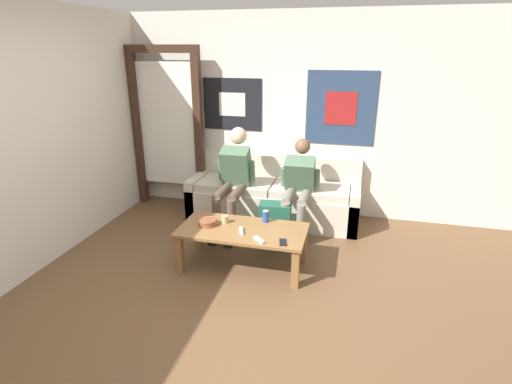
% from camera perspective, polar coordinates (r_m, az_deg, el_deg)
% --- Properties ---
extents(ground_plane, '(18.00, 18.00, 0.00)m').
position_cam_1_polar(ground_plane, '(3.56, -6.11, -16.73)').
color(ground_plane, brown).
extents(wall_back, '(10.00, 0.07, 2.55)m').
position_cam_1_polar(wall_back, '(5.28, 2.73, 10.79)').
color(wall_back, silver).
rests_on(wall_back, ground_plane).
extents(door_frame, '(1.00, 0.10, 2.15)m').
position_cam_1_polar(door_frame, '(5.56, -12.58, 10.00)').
color(door_frame, '#382319').
rests_on(door_frame, ground_plane).
extents(couch, '(2.16, 0.74, 0.77)m').
position_cam_1_polar(couch, '(5.17, 2.56, -0.87)').
color(couch, beige).
rests_on(couch, ground_plane).
extents(coffee_table, '(1.27, 0.63, 0.42)m').
position_cam_1_polar(coffee_table, '(4.02, -1.92, -6.10)').
color(coffee_table, olive).
rests_on(coffee_table, ground_plane).
extents(person_seated_adult, '(0.47, 0.91, 1.21)m').
position_cam_1_polar(person_seated_adult, '(4.81, -3.22, 2.32)').
color(person_seated_adult, brown).
rests_on(person_seated_adult, ground_plane).
extents(person_seated_teen, '(0.47, 0.86, 1.11)m').
position_cam_1_polar(person_seated_teen, '(4.66, 6.07, 0.99)').
color(person_seated_teen, gray).
rests_on(person_seated_teen, ground_plane).
extents(backpack, '(0.37, 0.27, 0.48)m').
position_cam_1_polar(backpack, '(4.55, 2.70, -4.63)').
color(backpack, '#1E5642').
rests_on(backpack, ground_plane).
extents(ceramic_bowl, '(0.19, 0.19, 0.06)m').
position_cam_1_polar(ceramic_bowl, '(4.08, -6.92, -4.25)').
color(ceramic_bowl, brown).
rests_on(ceramic_bowl, coffee_table).
extents(pillar_candle, '(0.07, 0.07, 0.09)m').
position_cam_1_polar(pillar_candle, '(4.12, -4.47, -3.91)').
color(pillar_candle, tan).
rests_on(pillar_candle, coffee_table).
extents(drink_can_blue, '(0.07, 0.07, 0.12)m').
position_cam_1_polar(drink_can_blue, '(4.12, 1.39, -3.49)').
color(drink_can_blue, '#28479E').
rests_on(drink_can_blue, coffee_table).
extents(game_controller_near_left, '(0.13, 0.12, 0.03)m').
position_cam_1_polar(game_controller_near_left, '(3.75, 0.44, -6.84)').
color(game_controller_near_left, white).
rests_on(game_controller_near_left, coffee_table).
extents(game_controller_near_right, '(0.08, 0.15, 0.03)m').
position_cam_1_polar(game_controller_near_right, '(3.92, -2.12, -5.56)').
color(game_controller_near_right, white).
rests_on(game_controller_near_right, coffee_table).
extents(cell_phone, '(0.09, 0.15, 0.01)m').
position_cam_1_polar(cell_phone, '(3.73, 3.86, -7.17)').
color(cell_phone, black).
rests_on(cell_phone, coffee_table).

